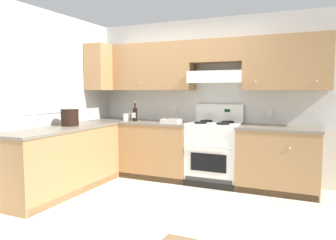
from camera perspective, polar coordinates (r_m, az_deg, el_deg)
name	(u,v)px	position (r m, az deg, el deg)	size (l,w,h in m)	color
ground_plane	(142,204)	(4.22, -4.64, -14.47)	(7.04, 7.04, 0.00)	beige
wall_back	(210,86)	(5.22, 7.33, 5.87)	(4.68, 0.57, 2.55)	silver
wall_left	(54,95)	(5.10, -19.42, 4.10)	(0.47, 4.00, 2.55)	silver
counter_back_run	(189,152)	(5.12, 3.79, -5.66)	(3.60, 0.65, 0.91)	#A87A4C
counter_left_run	(63,160)	(4.79, -17.96, -6.67)	(0.63, 1.91, 0.91)	#A87A4C
stove	(214,152)	(5.01, 8.08, -5.64)	(0.76, 0.62, 1.20)	white
wine_bottle	(135,113)	(5.39, -5.82, 1.17)	(0.08, 0.08, 0.32)	black
bowl	(172,122)	(5.07, 0.66, -0.28)	(0.29, 0.26, 0.06)	beige
bucket	(70,117)	(4.87, -16.86, 0.49)	(0.26, 0.26, 0.24)	black
paper_towel_roll	(127,117)	(5.51, -7.22, 0.53)	(0.13, 0.13, 0.12)	white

